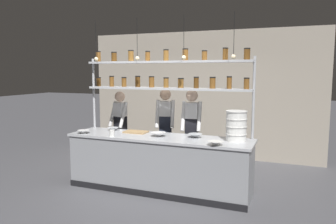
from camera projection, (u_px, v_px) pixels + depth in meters
ground_plane at (159, 190)px, 5.53m from camera, size 40.00×40.00×0.00m
back_wall at (201, 94)px, 7.68m from camera, size 5.51×0.12×2.91m
prep_counter at (159, 163)px, 5.47m from camera, size 3.11×0.76×0.92m
spice_shelf_unit at (166, 78)px, 5.60m from camera, size 2.99×0.28×2.37m
chef_left at (120, 126)px, 6.53m from camera, size 0.41×0.34×1.60m
chef_center at (165, 126)px, 6.24m from camera, size 0.41×0.34×1.66m
chef_right at (192, 129)px, 5.90m from camera, size 0.39×0.31×1.67m
container_stack at (236, 126)px, 5.02m from camera, size 0.33×0.33×0.47m
cutting_board at (136, 132)px, 5.75m from camera, size 0.40×0.26×0.02m
prep_bowl_near_left at (84, 132)px, 5.67m from camera, size 0.21×0.21×0.06m
prep_bowl_center_front at (113, 129)px, 5.95m from camera, size 0.20×0.20×0.06m
prep_bowl_center_back at (216, 143)px, 4.74m from camera, size 0.23×0.23×0.06m
prep_bowl_near_right at (195, 136)px, 5.30m from camera, size 0.23×0.23×0.06m
prep_bowl_far_left at (158, 134)px, 5.40m from camera, size 0.25×0.25×0.07m
serving_cup_front at (112, 133)px, 5.41m from camera, size 0.09×0.09×0.11m
pendant_light_row at (160, 56)px, 5.25m from camera, size 2.45×0.07×0.69m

